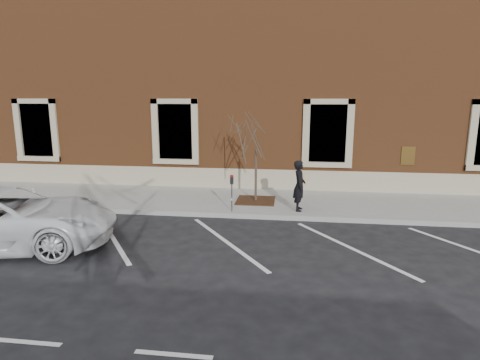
# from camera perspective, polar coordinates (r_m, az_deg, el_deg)

# --- Properties ---
(ground) EXTENTS (120.00, 120.00, 0.00)m
(ground) POSITION_cam_1_polar(r_m,az_deg,el_deg) (12.83, -0.35, -5.36)
(ground) COLOR #28282B
(ground) RESTS_ON ground
(sidewalk_near) EXTENTS (40.00, 3.50, 0.15)m
(sidewalk_near) POSITION_cam_1_polar(r_m,az_deg,el_deg) (14.48, 0.60, -3.05)
(sidewalk_near) COLOR #ABA8A1
(sidewalk_near) RESTS_ON ground
(curb_near) EXTENTS (40.00, 0.12, 0.15)m
(curb_near) POSITION_cam_1_polar(r_m,az_deg,el_deg) (12.76, -0.38, -5.10)
(curb_near) COLOR #9E9E99
(curb_near) RESTS_ON ground
(parking_stripes) EXTENTS (28.00, 4.40, 0.01)m
(parking_stripes) POSITION_cam_1_polar(r_m,az_deg,el_deg) (10.77, -1.97, -8.76)
(parking_stripes) COLOR silver
(parking_stripes) RESTS_ON ground
(building_civic) EXTENTS (40.00, 8.62, 8.00)m
(building_civic) POSITION_cam_1_polar(r_m,az_deg,el_deg) (19.96, 2.75, 12.38)
(building_civic) COLOR brown
(building_civic) RESTS_ON ground
(man) EXTENTS (0.41, 0.61, 1.64)m
(man) POSITION_cam_1_polar(r_m,az_deg,el_deg) (13.03, 8.44, -0.81)
(man) COLOR black
(man) RESTS_ON sidewalk_near
(parking_meter) EXTENTS (0.11, 0.08, 1.19)m
(parking_meter) POSITION_cam_1_polar(r_m,az_deg,el_deg) (12.76, -1.18, -0.90)
(parking_meter) COLOR #595B60
(parking_meter) RESTS_ON sidewalk_near
(tree_grate) EXTENTS (1.34, 1.34, 0.03)m
(tree_grate) POSITION_cam_1_polar(r_m,az_deg,el_deg) (14.25, 2.24, -2.93)
(tree_grate) COLOR #452D16
(tree_grate) RESTS_ON sidewalk_near
(sapling) EXTENTS (2.06, 2.06, 3.44)m
(sapling) POSITION_cam_1_polar(r_m,az_deg,el_deg) (13.83, 2.32, 6.68)
(sapling) COLOR #4E392F
(sapling) RESTS_ON sidewalk_near
(white_truck) EXTENTS (5.98, 3.82, 1.54)m
(white_truck) POSITION_cam_1_polar(r_m,az_deg,el_deg) (11.77, -30.80, -4.76)
(white_truck) COLOR white
(white_truck) RESTS_ON ground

